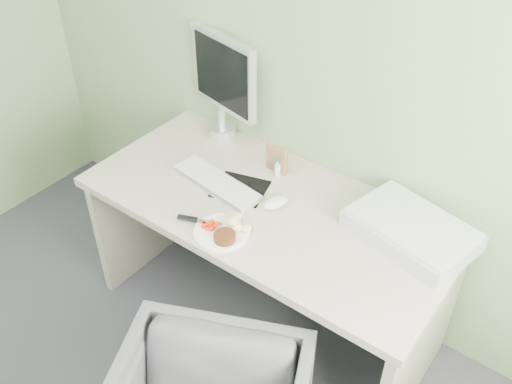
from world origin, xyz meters
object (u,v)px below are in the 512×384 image
Objects in this scene: desk at (267,236)px; scanner at (411,230)px; monitor at (223,82)px; plate at (221,232)px.

desk is 3.40× the size of scanner.
scanner reaches higher than desk.
desk is 3.11× the size of monitor.
scanner is 1.10m from monitor.
plate reaches higher than desk.
scanner is at bearing 35.07° from plate.
plate is (-0.04, -0.26, 0.19)m from desk.
plate is 0.74m from scanner.
plate is at bearing -132.06° from scanner.
monitor is at bearing -174.82° from scanner.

